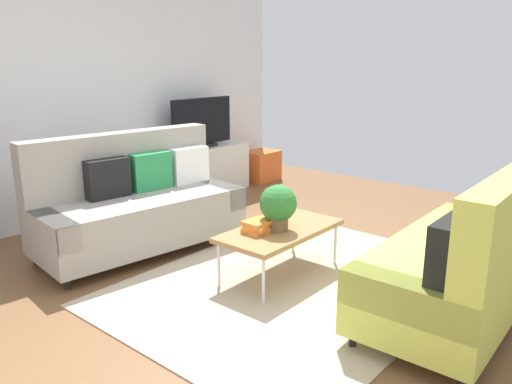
% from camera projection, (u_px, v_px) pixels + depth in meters
% --- Properties ---
extents(ground_plane, '(7.68, 7.68, 0.00)m').
position_uv_depth(ground_plane, '(270.00, 283.00, 4.17)').
color(ground_plane, brown).
extents(wall_far, '(6.40, 0.12, 2.90)m').
position_uv_depth(wall_far, '(70.00, 89.00, 5.55)').
color(wall_far, silver).
rests_on(wall_far, ground_plane).
extents(area_rug, '(2.90, 2.20, 0.01)m').
position_uv_depth(area_rug, '(295.00, 283.00, 4.16)').
color(area_rug, tan).
rests_on(area_rug, ground_plane).
extents(couch_beige, '(1.99, 1.08, 1.10)m').
position_uv_depth(couch_beige, '(137.00, 203.00, 4.82)').
color(couch_beige, gray).
rests_on(couch_beige, ground_plane).
extents(couch_green, '(1.92, 0.88, 1.10)m').
position_uv_depth(couch_green, '(468.00, 258.00, 3.54)').
color(couch_green, '#C1CC51').
rests_on(couch_green, ground_plane).
extents(coffee_table, '(1.10, 0.56, 0.42)m').
position_uv_depth(coffee_table, '(280.00, 231.00, 4.22)').
color(coffee_table, '#9E7042').
rests_on(coffee_table, ground_plane).
extents(tv_console, '(1.40, 0.44, 0.64)m').
position_uv_depth(tv_console, '(202.00, 171.00, 6.81)').
color(tv_console, silver).
rests_on(tv_console, ground_plane).
extents(tv, '(1.00, 0.20, 0.64)m').
position_uv_depth(tv, '(202.00, 123.00, 6.64)').
color(tv, black).
rests_on(tv, tv_console).
extents(storage_trunk, '(0.52, 0.40, 0.44)m').
position_uv_depth(storage_trunk, '(261.00, 166.00, 7.59)').
color(storage_trunk, orange).
rests_on(storage_trunk, ground_plane).
extents(potted_plant, '(0.30, 0.30, 0.38)m').
position_uv_depth(potted_plant, '(278.00, 205.00, 4.12)').
color(potted_plant, brown).
rests_on(potted_plant, coffee_table).
extents(table_book_0, '(0.24, 0.19, 0.03)m').
position_uv_depth(table_book_0, '(259.00, 229.00, 4.14)').
color(table_book_0, orange).
rests_on(table_book_0, coffee_table).
extents(table_book_1, '(0.28, 0.23, 0.03)m').
position_uv_depth(table_book_1, '(259.00, 226.00, 4.13)').
color(table_book_1, orange).
rests_on(table_book_1, table_book_0).
extents(table_book_2, '(0.25, 0.19, 0.03)m').
position_uv_depth(table_book_2, '(259.00, 222.00, 4.12)').
color(table_book_2, orange).
rests_on(table_book_2, table_book_1).
extents(vase_0, '(0.11, 0.11, 0.18)m').
position_uv_depth(vase_0, '(165.00, 145.00, 6.31)').
color(vase_0, silver).
rests_on(vase_0, tv_console).
extents(bottle_0, '(0.06, 0.06, 0.16)m').
position_uv_depth(bottle_0, '(180.00, 145.00, 6.39)').
color(bottle_0, '#3359B2').
rests_on(bottle_0, tv_console).
extents(bottle_1, '(0.04, 0.04, 0.18)m').
position_uv_depth(bottle_1, '(187.00, 143.00, 6.47)').
color(bottle_1, '#3F8C4C').
rests_on(bottle_1, tv_console).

